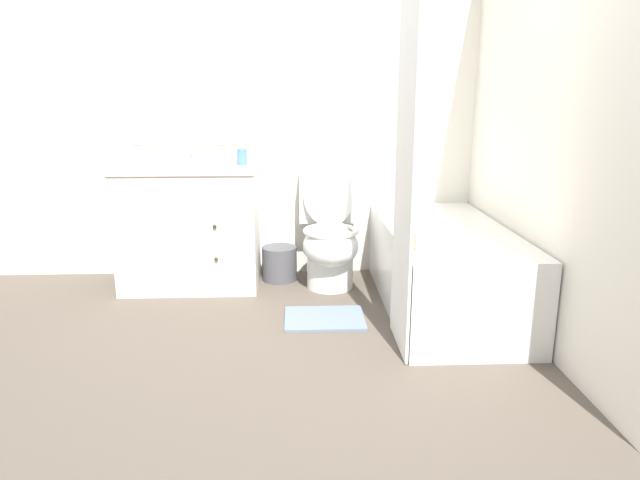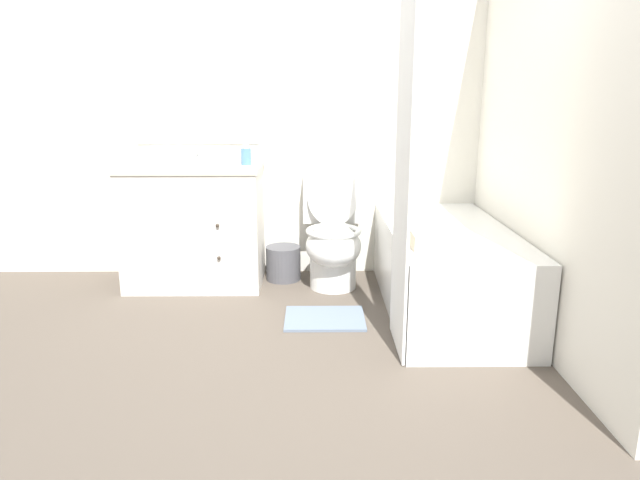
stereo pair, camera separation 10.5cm
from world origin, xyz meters
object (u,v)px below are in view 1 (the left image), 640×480
Objects in this scene: tissue_box at (231,157)px; soap_dispenser at (242,156)px; toilet at (330,236)px; bath_mat at (325,318)px; hand_towel_folded at (132,165)px; bathtub at (444,267)px; bath_towel_folded at (437,238)px; wastebasket at (280,263)px; sink_faucet at (192,157)px; vanity_cabinet at (190,225)px.

soap_dispenser is (0.09, -0.13, 0.02)m from tissue_box.
soap_dispenser is (-0.59, 0.08, 0.55)m from toilet.
hand_towel_folded is at bearing 155.66° from bath_mat.
bathtub is 11.18× the size of soap_dispenser.
bath_towel_folded is (1.11, -0.98, -0.34)m from soap_dispenser.
hand_towel_folded is 2.01m from bath_towel_folded.
soap_dispenser reaches higher than hand_towel_folded.
wastebasket is at bearing -12.98° from tissue_box.
hand_towel_folded is (-1.98, 0.38, 0.60)m from bathtub.
sink_faucet is at bearing 142.02° from bath_towel_folded.
sink_faucet is at bearing 170.16° from tissue_box.
wastebasket is at bearing 130.24° from bath_towel_folded.
hand_towel_folded is (-1.29, -0.08, 0.51)m from toilet.
tissue_box is at bearing 162.98° from toilet.
bath_mat is (1.23, -0.56, -0.86)m from hand_towel_folded.
sink_faucet is 0.09× the size of bathtub.
sink_faucet reaches higher than tissue_box.
bathtub is at bearing 13.00° from bath_mat.
vanity_cabinet is 3.53× the size of bath_towel_folded.
bathtub is 0.56m from bath_towel_folded.
hand_towel_folded reaches higher than toilet.
bath_towel_folded is at bearing -60.01° from toilet.
wastebasket is 1.23× the size of hand_towel_folded.
vanity_cabinet is 1.77m from bath_towel_folded.
toilet is (0.96, -0.26, -0.52)m from sink_faucet.
vanity_cabinet is 0.60× the size of bathtub.
soap_dispenser is at bearing 157.12° from bathtub.
tissue_box reaches higher than bath_mat.
sink_faucet is at bearing 90.00° from vanity_cabinet.
bath_towel_folded is (0.52, -0.90, 0.21)m from toilet.
bathtub is (1.65, -0.52, -0.17)m from vanity_cabinet.
toilet is 5.91× the size of soap_dispenser.
vanity_cabinet reaches higher than bath_mat.
sink_faucet is (-0.00, 0.20, 0.45)m from vanity_cabinet.
tissue_box is 0.16m from soap_dispenser.
vanity_cabinet reaches higher than bath_towel_folded.
toilet is 1.06m from bath_towel_folded.
toilet is 0.83m from bathtub.
toilet is 4.12× the size of hand_towel_folded.
toilet is at bearing 146.15° from bathtub.
bath_mat is at bearing -96.09° from toilet.
wastebasket is at bearing 110.49° from bath_mat.
tissue_box reaches higher than bath_towel_folded.
tissue_box reaches higher than vanity_cabinet.
soap_dispenser reaches higher than sink_faucet.
vanity_cabinet is at bearing 147.26° from bath_towel_folded.
hand_towel_folded is at bearing -176.42° from toilet.
sink_faucet is 1.90m from bathtub.
wastebasket reaches higher than bath_mat.
soap_dispenser reaches higher than bath_mat.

